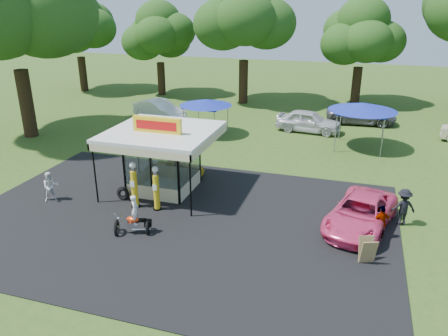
{
  "coord_description": "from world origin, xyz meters",
  "views": [
    {
      "loc": [
        7.61,
        -14.82,
        9.73
      ],
      "look_at": [
        1.7,
        4.0,
        2.06
      ],
      "focal_mm": 35.0,
      "sensor_mm": 36.0,
      "label": 1
    }
  ],
  "objects_px": {
    "pink_sedan": "(361,213)",
    "bg_car_c": "(309,121)",
    "spectator_east_b": "(381,223)",
    "bg_car_d": "(361,114)",
    "gas_pump_left": "(134,186)",
    "spectator_east_a": "(403,207)",
    "a_frame_sign": "(367,251)",
    "tent_west": "(206,103)",
    "tent_east": "(363,107)",
    "gas_station_kiosk": "(163,159)",
    "bg_car_a": "(159,110)",
    "gas_pump_right": "(156,189)",
    "kiosk_car": "(180,167)",
    "spectator_west": "(51,187)",
    "motorcycle": "(134,218)"
  },
  "relations": [
    {
      "from": "pink_sedan",
      "to": "bg_car_d",
      "type": "relative_size",
      "value": 0.92
    },
    {
      "from": "pink_sedan",
      "to": "spectator_east_b",
      "type": "distance_m",
      "value": 1.13
    },
    {
      "from": "pink_sedan",
      "to": "spectator_east_b",
      "type": "relative_size",
      "value": 3.38
    },
    {
      "from": "gas_pump_left",
      "to": "a_frame_sign",
      "type": "xyz_separation_m",
      "value": [
        11.01,
        -1.69,
        -0.62
      ]
    },
    {
      "from": "spectator_east_b",
      "to": "motorcycle",
      "type": "bearing_deg",
      "value": -13.15
    },
    {
      "from": "spectator_east_a",
      "to": "bg_car_a",
      "type": "xyz_separation_m",
      "value": [
        -18.71,
        13.83,
        -0.05
      ]
    },
    {
      "from": "kiosk_car",
      "to": "tent_west",
      "type": "bearing_deg",
      "value": 9.1
    },
    {
      "from": "spectator_east_a",
      "to": "tent_west",
      "type": "distance_m",
      "value": 17.27
    },
    {
      "from": "spectator_west",
      "to": "bg_car_c",
      "type": "xyz_separation_m",
      "value": [
        10.95,
        16.59,
        0.06
      ]
    },
    {
      "from": "gas_station_kiosk",
      "to": "spectator_east_b",
      "type": "xyz_separation_m",
      "value": [
        11.09,
        -1.97,
        -1.02
      ]
    },
    {
      "from": "bg_car_a",
      "to": "bg_car_c",
      "type": "height_order",
      "value": "bg_car_c"
    },
    {
      "from": "spectator_west",
      "to": "tent_east",
      "type": "height_order",
      "value": "tent_east"
    },
    {
      "from": "gas_pump_right",
      "to": "gas_pump_left",
      "type": "bearing_deg",
      "value": -176.38
    },
    {
      "from": "a_frame_sign",
      "to": "tent_west",
      "type": "relative_size",
      "value": 0.28
    },
    {
      "from": "motorcycle",
      "to": "a_frame_sign",
      "type": "distance_m",
      "value": 9.81
    },
    {
      "from": "bg_car_a",
      "to": "bg_car_d",
      "type": "height_order",
      "value": "bg_car_a"
    },
    {
      "from": "spectator_east_b",
      "to": "gas_station_kiosk",
      "type": "bearing_deg",
      "value": -38.42
    },
    {
      "from": "gas_pump_left",
      "to": "spectator_east_a",
      "type": "bearing_deg",
      "value": 9.43
    },
    {
      "from": "gas_pump_left",
      "to": "spectator_west",
      "type": "distance_m",
      "value": 4.52
    },
    {
      "from": "gas_pump_left",
      "to": "bg_car_d",
      "type": "bearing_deg",
      "value": 62.4
    },
    {
      "from": "bg_car_a",
      "to": "bg_car_d",
      "type": "distance_m",
      "value": 16.98
    },
    {
      "from": "bg_car_c",
      "to": "motorcycle",
      "type": "bearing_deg",
      "value": 170.11
    },
    {
      "from": "pink_sedan",
      "to": "spectator_east_a",
      "type": "height_order",
      "value": "spectator_east_a"
    },
    {
      "from": "spectator_east_a",
      "to": "gas_station_kiosk",
      "type": "bearing_deg",
      "value": -20.81
    },
    {
      "from": "gas_pump_right",
      "to": "spectator_east_b",
      "type": "height_order",
      "value": "gas_pump_right"
    },
    {
      "from": "gas_pump_left",
      "to": "a_frame_sign",
      "type": "height_order",
      "value": "gas_pump_left"
    },
    {
      "from": "gas_pump_left",
      "to": "tent_west",
      "type": "distance_m",
      "value": 12.99
    },
    {
      "from": "kiosk_car",
      "to": "spectator_west",
      "type": "distance_m",
      "value": 7.2
    },
    {
      "from": "gas_station_kiosk",
      "to": "tent_west",
      "type": "distance_m",
      "value": 10.56
    },
    {
      "from": "gas_pump_left",
      "to": "tent_west",
      "type": "height_order",
      "value": "tent_west"
    },
    {
      "from": "a_frame_sign",
      "to": "pink_sedan",
      "type": "distance_m",
      "value": 2.91
    },
    {
      "from": "gas_pump_right",
      "to": "tent_east",
      "type": "height_order",
      "value": "tent_east"
    },
    {
      "from": "tent_east",
      "to": "bg_car_c",
      "type": "bearing_deg",
      "value": 142.67
    },
    {
      "from": "gas_pump_right",
      "to": "tent_west",
      "type": "distance_m",
      "value": 13.05
    },
    {
      "from": "pink_sedan",
      "to": "bg_car_c",
      "type": "height_order",
      "value": "bg_car_c"
    },
    {
      "from": "gas_station_kiosk",
      "to": "bg_car_a",
      "type": "xyz_separation_m",
      "value": [
        -6.66,
        13.47,
        -0.94
      ]
    },
    {
      "from": "bg_car_a",
      "to": "tent_east",
      "type": "bearing_deg",
      "value": -76.85
    },
    {
      "from": "spectator_east_b",
      "to": "spectator_west",
      "type": "bearing_deg",
      "value": -24.56
    },
    {
      "from": "gas_pump_left",
      "to": "gas_pump_right",
      "type": "distance_m",
      "value": 1.15
    },
    {
      "from": "kiosk_car",
      "to": "bg_car_c",
      "type": "distance_m",
      "value": 12.85
    },
    {
      "from": "gas_station_kiosk",
      "to": "bg_car_c",
      "type": "height_order",
      "value": "gas_station_kiosk"
    },
    {
      "from": "gas_station_kiosk",
      "to": "kiosk_car",
      "type": "relative_size",
      "value": 1.92
    },
    {
      "from": "a_frame_sign",
      "to": "spectator_east_b",
      "type": "distance_m",
      "value": 2.23
    },
    {
      "from": "spectator_east_b",
      "to": "bg_car_d",
      "type": "xyz_separation_m",
      "value": [
        -1.21,
        19.31,
        0.02
      ]
    },
    {
      "from": "gas_pump_right",
      "to": "motorcycle",
      "type": "relative_size",
      "value": 1.2
    },
    {
      "from": "bg_car_c",
      "to": "tent_east",
      "type": "xyz_separation_m",
      "value": [
        3.87,
        -2.95,
        2.05
      ]
    },
    {
      "from": "bg_car_a",
      "to": "tent_east",
      "type": "relative_size",
      "value": 1.11
    },
    {
      "from": "gas_pump_right",
      "to": "spectator_west",
      "type": "xyz_separation_m",
      "value": [
        -5.62,
        -0.67,
        -0.31
      ]
    },
    {
      "from": "bg_car_a",
      "to": "gas_pump_left",
      "type": "bearing_deg",
      "value": -135.74
    },
    {
      "from": "gas_pump_right",
      "to": "spectator_east_a",
      "type": "relative_size",
      "value": 1.3
    }
  ]
}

